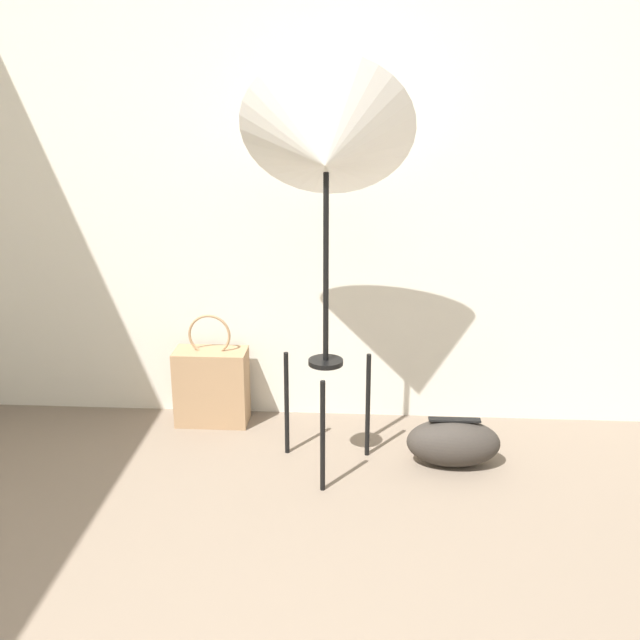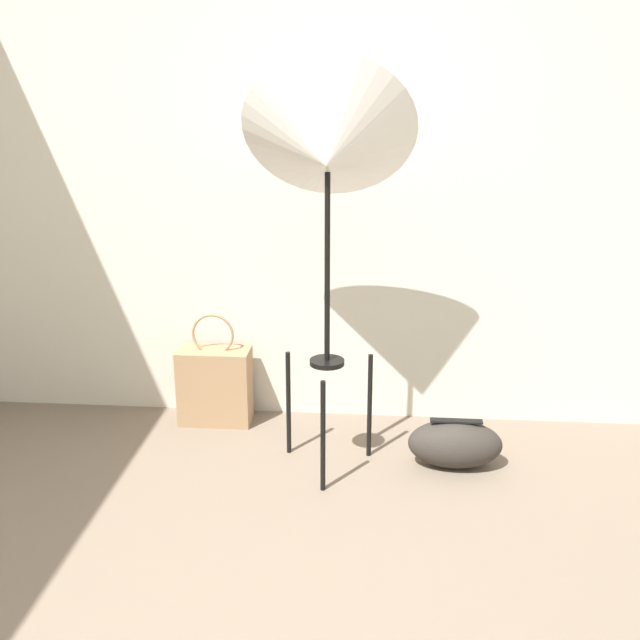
% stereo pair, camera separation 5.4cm
% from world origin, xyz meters
% --- Properties ---
extents(wall_back, '(8.00, 0.05, 2.60)m').
position_xyz_m(wall_back, '(0.00, 2.41, 1.30)').
color(wall_back, beige).
rests_on(wall_back, ground_plane).
extents(photo_umbrella, '(0.66, 0.55, 1.63)m').
position_xyz_m(photo_umbrella, '(0.17, 1.87, 1.29)').
color(photo_umbrella, black).
rests_on(photo_umbrella, ground_plane).
extents(tote_bag, '(0.33, 0.17, 0.53)m').
position_xyz_m(tote_bag, '(-0.38, 2.25, 0.18)').
color(tote_bag, '#9E7A56').
rests_on(tote_bag, ground_plane).
extents(duffel_bag, '(0.39, 0.20, 0.21)m').
position_xyz_m(duffel_bag, '(0.70, 1.91, 0.10)').
color(duffel_bag, '#332D28').
rests_on(duffel_bag, ground_plane).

